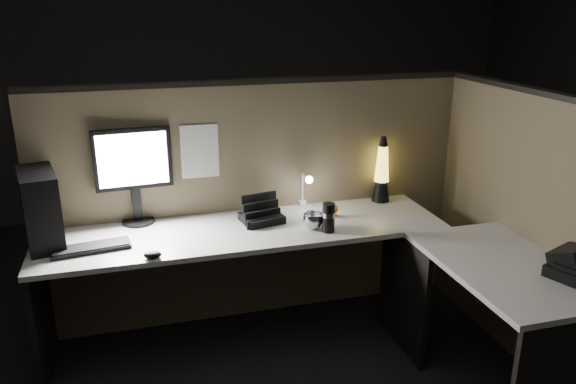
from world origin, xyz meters
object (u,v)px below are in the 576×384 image
object	(u,v)px
monitor	(133,167)
lava_lamp	(382,175)
pc_tower	(41,208)
keyboard	(91,248)

from	to	relation	value
monitor	lava_lamp	world-z (taller)	monitor
pc_tower	lava_lamp	bearing A→B (deg)	-7.83
pc_tower	keyboard	bearing A→B (deg)	-44.17
monitor	lava_lamp	distance (m)	1.54
keyboard	lava_lamp	world-z (taller)	lava_lamp
pc_tower	keyboard	size ratio (longest dim) A/B	1.01
lava_lamp	monitor	bearing A→B (deg)	178.20
pc_tower	lava_lamp	size ratio (longest dim) A/B	0.94
monitor	pc_tower	bearing A→B (deg)	-162.80
pc_tower	monitor	xyz separation A→B (m)	(0.49, 0.19, 0.14)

